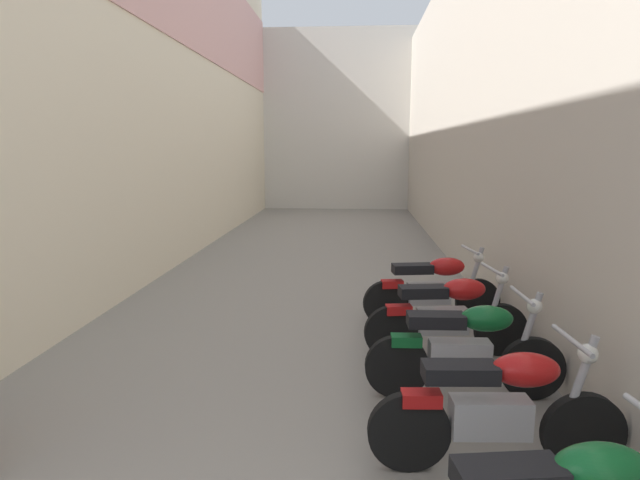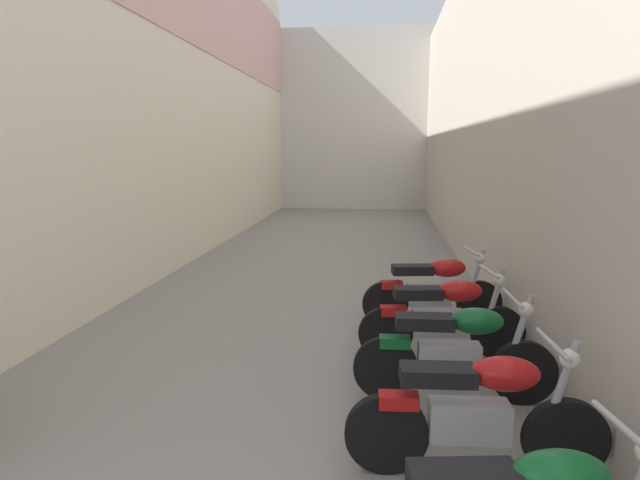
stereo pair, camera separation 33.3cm
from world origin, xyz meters
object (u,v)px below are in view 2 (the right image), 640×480
motorcycle_fourth (456,350)px  motorcycle_fifth (443,316)px  motorcycle_sixth (434,289)px  motorcycle_third (478,410)px

motorcycle_fourth → motorcycle_fifth: (-0.00, 0.99, 0.00)m
motorcycle_fourth → motorcycle_sixth: (-0.00, 2.12, 0.00)m
motorcycle_fourth → motorcycle_third: bearing=-90.0°
motorcycle_fifth → motorcycle_sixth: same height
motorcycle_sixth → motorcycle_third: bearing=-90.0°
motorcycle_fourth → motorcycle_sixth: 2.12m
motorcycle_fifth → motorcycle_fourth: bearing=-90.0°
motorcycle_fourth → motorcycle_sixth: size_ratio=1.01×
motorcycle_fourth → motorcycle_fifth: bearing=90.0°
motorcycle_third → motorcycle_fourth: same height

